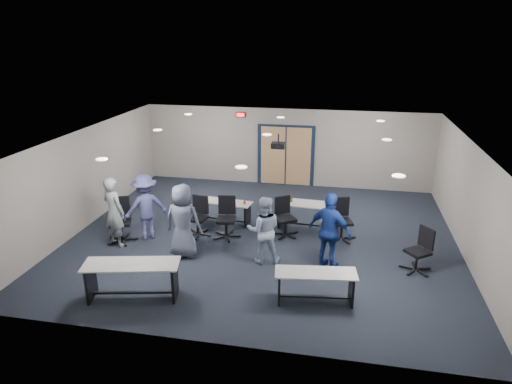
% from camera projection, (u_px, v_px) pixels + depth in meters
% --- Properties ---
extents(floor, '(10.00, 10.00, 0.00)m').
position_uv_depth(floor, '(263.00, 237.00, 12.20)').
color(floor, black).
rests_on(floor, ground).
extents(back_wall, '(10.00, 0.04, 2.70)m').
position_uv_depth(back_wall, '(286.00, 147.00, 15.91)').
color(back_wall, gray).
rests_on(back_wall, floor).
extents(front_wall, '(10.00, 0.04, 2.70)m').
position_uv_depth(front_wall, '(215.00, 276.00, 7.59)').
color(front_wall, gray).
rests_on(front_wall, floor).
extents(left_wall, '(0.04, 9.00, 2.70)m').
position_uv_depth(left_wall, '(86.00, 178.00, 12.65)').
color(left_wall, gray).
rests_on(left_wall, floor).
extents(right_wall, '(0.04, 9.00, 2.70)m').
position_uv_depth(right_wall, '(470.00, 202.00, 10.85)').
color(right_wall, gray).
rests_on(right_wall, floor).
extents(ceiling, '(10.00, 9.00, 0.04)m').
position_uv_depth(ceiling, '(264.00, 138.00, 11.30)').
color(ceiling, white).
rests_on(ceiling, back_wall).
extents(double_door, '(2.00, 0.07, 2.20)m').
position_uv_depth(double_door, '(286.00, 156.00, 15.98)').
color(double_door, black).
rests_on(double_door, back_wall).
extents(exit_sign, '(0.32, 0.07, 0.18)m').
position_uv_depth(exit_sign, '(241.00, 115.00, 15.78)').
color(exit_sign, black).
rests_on(exit_sign, back_wall).
extents(ceiling_projector, '(0.35, 0.32, 0.37)m').
position_uv_depth(ceiling_projector, '(278.00, 145.00, 11.80)').
color(ceiling_projector, black).
rests_on(ceiling_projector, ceiling).
extents(ceiling_can_lights, '(6.24, 5.74, 0.02)m').
position_uv_depth(ceiling_can_lights, '(265.00, 137.00, 11.54)').
color(ceiling_can_lights, white).
rests_on(ceiling_can_lights, ceiling).
extents(table_front_left, '(2.02, 1.04, 0.78)m').
position_uv_depth(table_front_left, '(132.00, 274.00, 9.27)').
color(table_front_left, '#A2A099').
rests_on(table_front_left, floor).
extents(table_front_right, '(1.69, 0.76, 0.66)m').
position_uv_depth(table_front_right, '(315.00, 281.00, 9.16)').
color(table_front_right, '#A2A099').
rests_on(table_front_right, floor).
extents(table_back_left, '(1.62, 0.72, 0.74)m').
position_uv_depth(table_back_left, '(225.00, 208.00, 12.97)').
color(table_back_left, '#A2A099').
rests_on(table_back_left, floor).
extents(table_back_right, '(1.84, 0.72, 1.00)m').
position_uv_depth(table_back_right, '(309.00, 211.00, 12.57)').
color(table_back_right, '#A2A099').
rests_on(table_back_right, floor).
extents(chair_back_a, '(0.76, 0.76, 1.07)m').
position_uv_depth(chair_back_a, '(197.00, 217.00, 12.12)').
color(chair_back_a, black).
rests_on(chair_back_a, floor).
extents(chair_back_b, '(0.78, 0.78, 1.10)m').
position_uv_depth(chair_back_b, '(226.00, 218.00, 11.98)').
color(chair_back_b, black).
rests_on(chair_back_b, floor).
extents(chair_back_c, '(0.92, 0.92, 1.06)m').
position_uv_depth(chair_back_c, '(286.00, 217.00, 12.09)').
color(chair_back_c, black).
rests_on(chair_back_c, floor).
extents(chair_back_d, '(0.87, 0.87, 1.11)m').
position_uv_depth(chair_back_d, '(342.00, 220.00, 11.86)').
color(chair_back_d, black).
rests_on(chair_back_d, floor).
extents(chair_loose_left, '(0.94, 0.94, 1.16)m').
position_uv_depth(chair_loose_left, '(120.00, 221.00, 11.75)').
color(chair_loose_left, black).
rests_on(chair_loose_left, floor).
extents(chair_loose_right, '(0.92, 0.92, 1.04)m').
position_uv_depth(chair_loose_right, '(418.00, 250.00, 10.30)').
color(chair_loose_right, black).
rests_on(chair_loose_right, floor).
extents(person_gray, '(0.79, 0.68, 1.83)m').
position_uv_depth(person_gray, '(114.00, 212.00, 11.44)').
color(person_gray, gray).
rests_on(person_gray, floor).
extents(person_plaid, '(0.92, 0.63, 1.83)m').
position_uv_depth(person_plaid, '(183.00, 221.00, 10.90)').
color(person_plaid, '#4E556B').
rests_on(person_plaid, floor).
extents(person_lightblue, '(0.91, 0.77, 1.64)m').
position_uv_depth(person_lightblue, '(264.00, 230.00, 10.64)').
color(person_lightblue, '#A4B7D9').
rests_on(person_lightblue, floor).
extents(person_navy, '(1.16, 0.89, 1.83)m').
position_uv_depth(person_navy, '(330.00, 232.00, 10.32)').
color(person_navy, navy).
rests_on(person_navy, floor).
extents(person_back, '(1.29, 1.21, 1.75)m').
position_uv_depth(person_back, '(146.00, 207.00, 11.86)').
color(person_back, '#45467D').
rests_on(person_back, floor).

